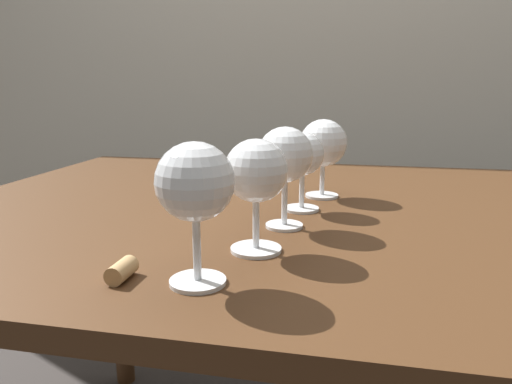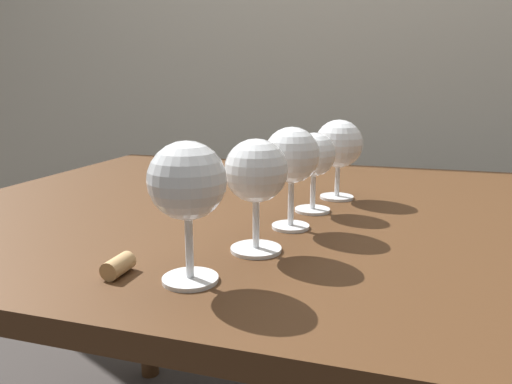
{
  "view_description": "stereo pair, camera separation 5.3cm",
  "coord_description": "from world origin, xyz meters",
  "px_view_note": "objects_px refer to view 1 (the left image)",
  "views": [
    {
      "loc": [
        0.08,
        -0.82,
        0.93
      ],
      "look_at": [
        -0.04,
        -0.24,
        0.8
      ],
      "focal_mm": 33.27,
      "sensor_mm": 36.0,
      "label": 1
    },
    {
      "loc": [
        0.14,
        -0.81,
        0.93
      ],
      "look_at": [
        -0.04,
        -0.24,
        0.8
      ],
      "focal_mm": 33.27,
      "sensor_mm": 36.0,
      "label": 2
    }
  ],
  "objects_px": {
    "wine_glass_white": "(195,184)",
    "wine_glass_chardonnay": "(323,144)",
    "wine_glass_cabernet": "(256,174)",
    "cork": "(122,271)",
    "wine_glass_rose": "(302,157)",
    "wine_glass_empty": "(285,157)"
  },
  "relations": [
    {
      "from": "wine_glass_empty",
      "to": "cork",
      "type": "height_order",
      "value": "wine_glass_empty"
    },
    {
      "from": "wine_glass_rose",
      "to": "wine_glass_chardonnay",
      "type": "height_order",
      "value": "wine_glass_chardonnay"
    },
    {
      "from": "wine_glass_rose",
      "to": "wine_glass_chardonnay",
      "type": "bearing_deg",
      "value": 75.33
    },
    {
      "from": "wine_glass_cabernet",
      "to": "wine_glass_empty",
      "type": "xyz_separation_m",
      "value": [
        0.02,
        0.11,
        0.01
      ]
    },
    {
      "from": "wine_glass_empty",
      "to": "cork",
      "type": "distance_m",
      "value": 0.3
    },
    {
      "from": "wine_glass_cabernet",
      "to": "wine_glass_rose",
      "type": "bearing_deg",
      "value": 80.92
    },
    {
      "from": "cork",
      "to": "wine_glass_chardonnay",
      "type": "bearing_deg",
      "value": 66.89
    },
    {
      "from": "wine_glass_white",
      "to": "cork",
      "type": "xyz_separation_m",
      "value": [
        -0.09,
        -0.01,
        -0.1
      ]
    },
    {
      "from": "cork",
      "to": "wine_glass_rose",
      "type": "bearing_deg",
      "value": 64.41
    },
    {
      "from": "wine_glass_white",
      "to": "wine_glass_chardonnay",
      "type": "xyz_separation_m",
      "value": [
        0.1,
        0.44,
        -0.01
      ]
    },
    {
      "from": "wine_glass_cabernet",
      "to": "wine_glass_chardonnay",
      "type": "relative_size",
      "value": 0.99
    },
    {
      "from": "wine_glass_white",
      "to": "wine_glass_rose",
      "type": "relative_size",
      "value": 1.16
    },
    {
      "from": "wine_glass_chardonnay",
      "to": "cork",
      "type": "xyz_separation_m",
      "value": [
        -0.19,
        -0.45,
        -0.09
      ]
    },
    {
      "from": "wine_glass_empty",
      "to": "wine_glass_cabernet",
      "type": "bearing_deg",
      "value": -100.42
    },
    {
      "from": "wine_glass_cabernet",
      "to": "wine_glass_empty",
      "type": "bearing_deg",
      "value": 79.58
    },
    {
      "from": "wine_glass_white",
      "to": "cork",
      "type": "height_order",
      "value": "wine_glass_white"
    },
    {
      "from": "wine_glass_rose",
      "to": "wine_glass_chardonnay",
      "type": "distance_m",
      "value": 0.11
    },
    {
      "from": "wine_glass_chardonnay",
      "to": "cork",
      "type": "distance_m",
      "value": 0.5
    },
    {
      "from": "wine_glass_white",
      "to": "wine_glass_empty",
      "type": "bearing_deg",
      "value": 74.66
    },
    {
      "from": "wine_glass_white",
      "to": "wine_glass_cabernet",
      "type": "relative_size",
      "value": 1.06
    },
    {
      "from": "wine_glass_empty",
      "to": "cork",
      "type": "relative_size",
      "value": 3.67
    },
    {
      "from": "wine_glass_rose",
      "to": "cork",
      "type": "height_order",
      "value": "wine_glass_rose"
    }
  ]
}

